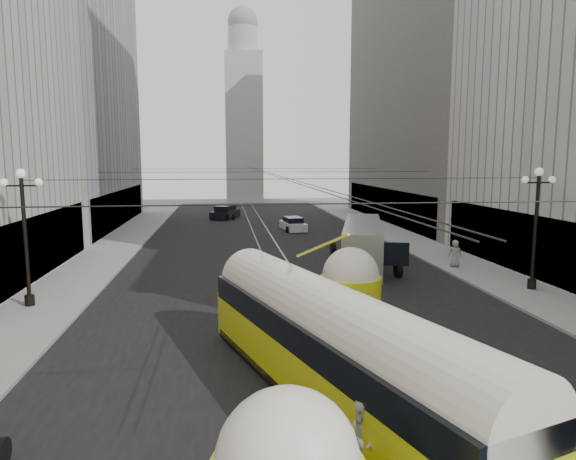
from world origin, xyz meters
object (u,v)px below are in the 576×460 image
object	(u,v)px
streetcar	(333,346)
pedestrian_crossing_b	(361,440)
city_bus	(363,242)
pedestrian_sidewalk_right	(455,253)

from	to	relation	value
streetcar	pedestrian_crossing_b	bearing A→B (deg)	-91.97
streetcar	city_bus	bearing A→B (deg)	72.19
pedestrian_crossing_b	pedestrian_sidewalk_right	distance (m)	23.45
city_bus	pedestrian_crossing_b	distance (m)	23.11
pedestrian_crossing_b	pedestrian_sidewalk_right	xyz separation A→B (m)	(11.66, 20.35, 0.13)
streetcar	city_bus	xyz separation A→B (m)	(6.02, 18.73, -0.14)
pedestrian_crossing_b	streetcar	bearing A→B (deg)	171.63
streetcar	city_bus	size ratio (longest dim) A/B	1.31
city_bus	pedestrian_crossing_b	size ratio (longest dim) A/B	6.53
pedestrian_sidewalk_right	pedestrian_crossing_b	bearing A→B (deg)	70.90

